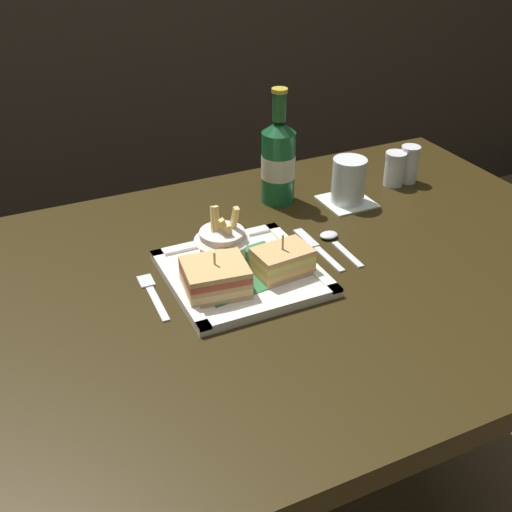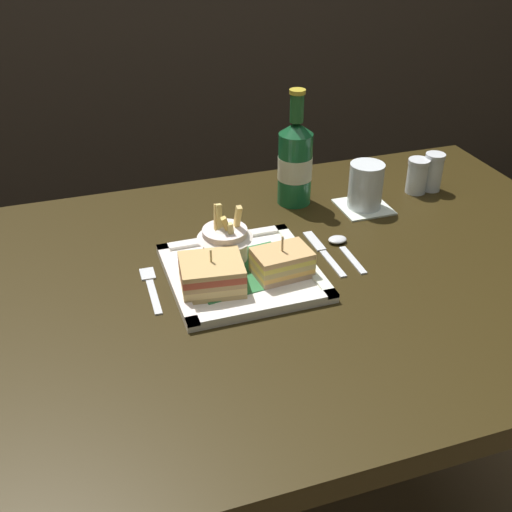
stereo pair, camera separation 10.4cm
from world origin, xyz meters
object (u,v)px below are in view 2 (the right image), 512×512
at_px(sandwich_half_right, 282,263).
at_px(salt_shaker, 417,178).
at_px(sandwich_half_left, 212,275).
at_px(fork, 151,286).
at_px(knife, 322,251).
at_px(beer_bottle, 295,162).
at_px(fries_cup, 225,238).
at_px(water_glass, 365,189).
at_px(pepper_shaker, 433,174).
at_px(dining_table, 269,339).
at_px(square_plate, 242,273).
at_px(spoon, 341,244).

distance_m(sandwich_half_right, salt_shaker, 0.45).
height_order(sandwich_half_left, fork, sandwich_half_left).
bearing_deg(knife, beer_bottle, 83.14).
height_order(sandwich_half_left, beer_bottle, beer_bottle).
distance_m(fries_cup, knife, 0.18).
bearing_deg(knife, water_glass, 41.36).
bearing_deg(sandwich_half_right, fries_cup, 133.93).
height_order(fries_cup, pepper_shaker, fries_cup).
bearing_deg(salt_shaker, beer_bottle, 171.64).
bearing_deg(knife, pepper_shaker, 26.67).
distance_m(dining_table, sandwich_half_right, 0.17).
bearing_deg(sandwich_half_right, square_plate, 153.43).
height_order(fork, knife, same).
bearing_deg(salt_shaker, water_glass, -167.04).
xyz_separation_m(beer_bottle, pepper_shaker, (0.30, -0.04, -0.05)).
relative_size(beer_bottle, knife, 1.49).
height_order(fork, spoon, spoon).
xyz_separation_m(sandwich_half_right, water_glass, (0.25, 0.19, 0.01)).
bearing_deg(beer_bottle, salt_shaker, -8.36).
bearing_deg(beer_bottle, sandwich_half_right, -115.45).
relative_size(sandwich_half_right, fork, 0.73).
height_order(dining_table, knife, knife).
bearing_deg(fries_cup, dining_table, -46.80).
relative_size(water_glass, salt_shaker, 1.24).
bearing_deg(spoon, pepper_shaker, 29.04).
distance_m(square_plate, fries_cup, 0.07).
height_order(dining_table, fries_cup, fries_cup).
bearing_deg(spoon, knife, -173.38).
height_order(sandwich_half_left, water_glass, water_glass).
distance_m(beer_bottle, spoon, 0.22).
xyz_separation_m(square_plate, beer_bottle, (0.19, 0.23, 0.08)).
height_order(square_plate, water_glass, water_glass).
height_order(fork, pepper_shaker, pepper_shaker).
bearing_deg(sandwich_half_right, salt_shaker, 30.06).
bearing_deg(dining_table, fork, 170.87).
relative_size(fries_cup, fork, 0.78).
bearing_deg(knife, spoon, 6.62).
height_order(fork, salt_shaker, salt_shaker).
height_order(dining_table, sandwich_half_left, sandwich_half_left).
relative_size(fries_cup, beer_bottle, 0.44).
distance_m(square_plate, sandwich_half_left, 0.07).
distance_m(square_plate, spoon, 0.20).
height_order(dining_table, beer_bottle, beer_bottle).
bearing_deg(pepper_shaker, sandwich_half_right, -152.20).
height_order(knife, spoon, spoon).
height_order(sandwich_half_right, beer_bottle, beer_bottle).
xyz_separation_m(sandwich_half_right, fork, (-0.21, 0.05, -0.03)).
bearing_deg(beer_bottle, fries_cup, -137.17).
xyz_separation_m(square_plate, water_glass, (0.31, 0.16, 0.04)).
distance_m(sandwich_half_left, salt_shaker, 0.56).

